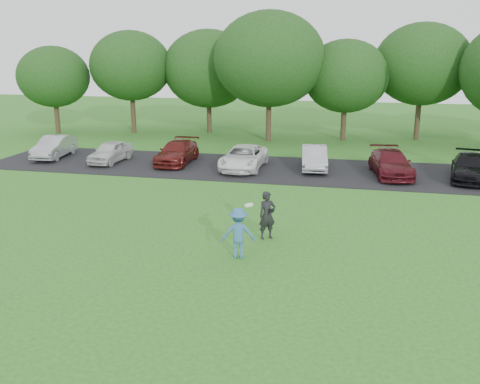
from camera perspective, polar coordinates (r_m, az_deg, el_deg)
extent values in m
plane|color=#2B671D|center=(16.25, -2.69, -7.63)|extent=(100.00, 100.00, 0.00)
cube|color=black|center=(28.43, 4.14, 2.45)|extent=(32.00, 6.50, 0.03)
imported|color=teal|center=(16.42, -0.18, -4.39)|extent=(1.13, 0.80, 1.59)
cylinder|color=white|center=(16.03, 0.96, -1.40)|extent=(0.28, 0.27, 0.11)
imported|color=black|center=(18.03, 2.92, -2.49)|extent=(0.72, 0.66, 1.65)
cube|color=black|center=(17.76, 3.40, -1.96)|extent=(0.17, 0.16, 0.10)
imported|color=#A3A5AB|center=(33.01, -19.20, 4.56)|extent=(1.71, 3.89, 1.24)
imported|color=silver|center=(30.81, -13.66, 4.19)|extent=(1.56, 3.49, 1.17)
imported|color=#571513|center=(29.87, -6.74, 4.23)|extent=(1.78, 4.20, 1.21)
imported|color=white|center=(28.28, 0.38, 3.71)|extent=(2.06, 4.38, 1.21)
imported|color=#ADB0B5|center=(28.47, 7.92, 3.64)|extent=(1.70, 3.81, 1.22)
imported|color=#4F1119|center=(27.84, 15.80, 2.97)|extent=(2.37, 4.51, 1.25)
imported|color=black|center=(28.27, 23.32, 2.44)|extent=(2.36, 4.41, 1.22)
cylinder|color=#38281C|center=(42.52, -18.92, 7.45)|extent=(0.36, 0.36, 2.20)
ellipsoid|color=#214C19|center=(42.26, -19.28, 11.54)|extent=(5.20, 5.20, 4.42)
cylinder|color=#38281C|center=(41.20, -11.31, 8.09)|extent=(0.36, 0.36, 2.70)
ellipsoid|color=#214C19|center=(40.92, -11.57, 13.06)|extent=(5.94, 5.94, 5.05)
cylinder|color=#38281C|center=(40.69, -3.31, 7.92)|extent=(0.36, 0.36, 2.20)
ellipsoid|color=#214C19|center=(40.38, -3.39, 13.00)|extent=(6.68, 6.68, 5.68)
cylinder|color=#38281C|center=(36.86, 3.07, 7.54)|extent=(0.36, 0.36, 2.70)
ellipsoid|color=#214C19|center=(36.53, 3.16, 13.98)|extent=(7.42, 7.42, 6.31)
cylinder|color=#38281C|center=(37.81, 10.97, 7.10)|extent=(0.36, 0.36, 2.20)
ellipsoid|color=#214C19|center=(37.50, 11.22, 12.03)|extent=(5.76, 5.76, 4.90)
cylinder|color=#38281C|center=(39.36, 18.40, 7.28)|extent=(0.36, 0.36, 2.70)
ellipsoid|color=#214C19|center=(39.06, 18.88, 12.78)|extent=(6.50, 6.50, 5.53)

